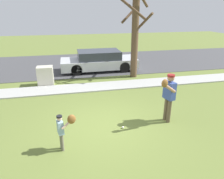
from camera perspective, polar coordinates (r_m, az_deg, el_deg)
ground_plane at (r=10.07m, az=-5.43°, el=0.31°), size 48.00×48.00×0.00m
sidewalk_strip at (r=10.15m, az=-5.51°, el=0.66°), size 36.00×1.20×0.06m
road_surface at (r=14.92m, az=-7.94°, el=7.15°), size 36.00×6.80×0.02m
person_adult at (r=6.94m, az=15.33°, el=-0.98°), size 0.65×0.72×1.66m
person_child at (r=5.63m, az=-13.26°, el=-10.04°), size 0.52×0.36×1.07m
baseball at (r=6.76m, az=3.02°, el=-10.36°), size 0.07×0.07×0.07m
utility_cabinet at (r=10.88m, az=-17.87°, el=3.60°), size 0.76×0.58×0.95m
street_tree_near at (r=11.42m, az=6.39°, el=15.30°), size 1.84×1.88×4.53m
parked_sedan_silver at (r=12.91m, az=-3.64°, el=7.91°), size 4.60×1.80×1.23m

